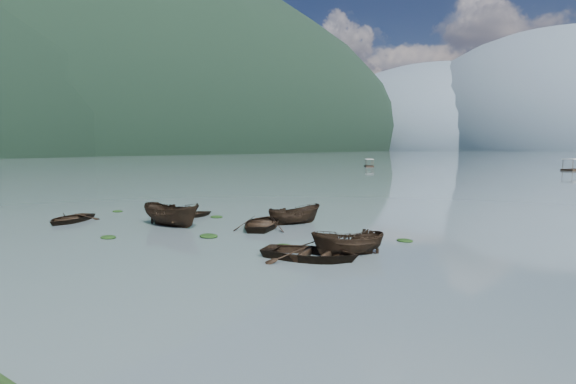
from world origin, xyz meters
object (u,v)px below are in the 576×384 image
Objects in this scene: rowboat_3 at (263,227)px; pontoon_centre at (575,171)px; pontoon_left at (369,167)px; rowboat_0 at (70,222)px.

pontoon_centre reaches higher than rowboat_3.
rowboat_3 is at bearing -99.31° from pontoon_left.
rowboat_0 is 0.62× the size of pontoon_centre.
rowboat_3 is 99.52m from pontoon_centre.
rowboat_0 is 0.80× the size of pontoon_left.
rowboat_3 is at bearing -69.75° from pontoon_centre.
pontoon_left reaches higher than rowboat_0.
rowboat_3 is (12.66, 6.29, 0.00)m from rowboat_0.
pontoon_centre is at bearing 52.71° from rowboat_0.
pontoon_left is (-35.08, 90.64, 0.00)m from rowboat_3.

